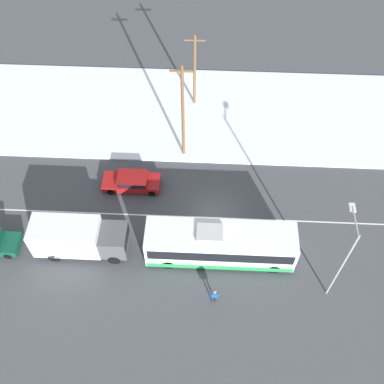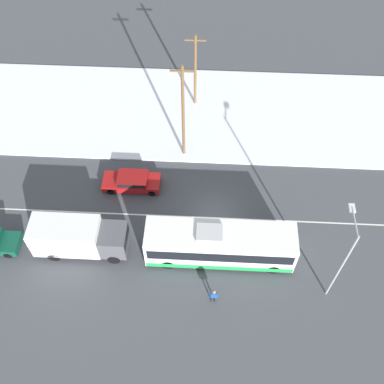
{
  "view_description": "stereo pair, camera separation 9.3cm",
  "coord_description": "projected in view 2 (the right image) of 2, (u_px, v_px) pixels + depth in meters",
  "views": [
    {
      "loc": [
        -0.82,
        -19.23,
        29.35
      ],
      "look_at": [
        -1.78,
        1.39,
        1.4
      ],
      "focal_mm": 42.0,
      "sensor_mm": 36.0,
      "label": 1
    },
    {
      "loc": [
        -0.73,
        -19.23,
        29.35
      ],
      "look_at": [
        -1.78,
        1.39,
        1.4
      ],
      "focal_mm": 42.0,
      "sensor_mm": 36.0,
      "label": 2
    }
  ],
  "objects": [
    {
      "name": "ground_plane",
      "position": [
        214.0,
        218.0,
        35.0
      ],
      "size": [
        120.0,
        120.0,
        0.0
      ],
      "primitive_type": "plane",
      "color": "#424449"
    },
    {
      "name": "sedan_car",
      "position": [
        132.0,
        181.0,
        36.22
      ],
      "size": [
        4.62,
        1.8,
        1.34
      ],
      "rotation": [
        0.0,
        0.0,
        3.14
      ],
      "color": "maroon",
      "rests_on": "ground_plane"
    },
    {
      "name": "snow_lot",
      "position": [
        217.0,
        113.0,
        41.87
      ],
      "size": [
        80.0,
        12.18,
        0.12
      ],
      "color": "silver",
      "rests_on": "ground_plane"
    },
    {
      "name": "box_truck",
      "position": [
        78.0,
        237.0,
        32.06
      ],
      "size": [
        6.78,
        2.3,
        3.0
      ],
      "color": "silver",
      "rests_on": "ground_plane"
    },
    {
      "name": "lane_marking_center",
      "position": [
        214.0,
        218.0,
        35.0
      ],
      "size": [
        60.0,
        0.12,
        0.0
      ],
      "color": "silver",
      "rests_on": "ground_plane"
    },
    {
      "name": "utility_pole_roadside",
      "position": [
        183.0,
        112.0,
        35.03
      ],
      "size": [
        1.8,
        0.24,
        9.36
      ],
      "color": "brown",
      "rests_on": "ground_plane"
    },
    {
      "name": "streetlamp",
      "position": [
        344.0,
        254.0,
        27.66
      ],
      "size": [
        0.36,
        2.44,
        7.71
      ],
      "color": "#9EA3A8",
      "rests_on": "ground_plane"
    },
    {
      "name": "city_bus",
      "position": [
        220.0,
        245.0,
        31.75
      ],
      "size": [
        10.51,
        2.57,
        3.29
      ],
      "color": "white",
      "rests_on": "ground_plane"
    },
    {
      "name": "utility_pole_snowlot",
      "position": [
        195.0,
        70.0,
        39.59
      ],
      "size": [
        1.8,
        0.24,
        7.46
      ],
      "color": "brown",
      "rests_on": "ground_plane"
    },
    {
      "name": "pedestrian_at_stop",
      "position": [
        214.0,
        295.0,
        30.11
      ],
      "size": [
        0.6,
        0.27,
        1.67
      ],
      "color": "#23232D",
      "rests_on": "ground_plane"
    }
  ]
}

